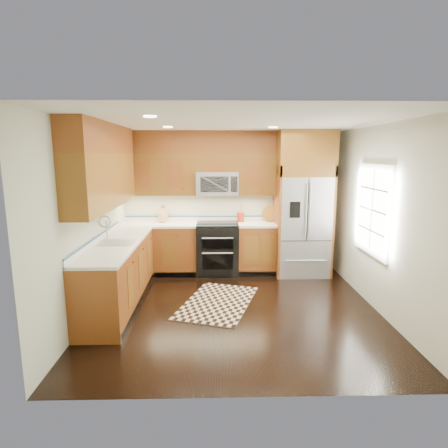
{
  "coord_description": "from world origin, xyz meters",
  "views": [
    {
      "loc": [
        -0.29,
        -5.06,
        2.18
      ],
      "look_at": [
        -0.15,
        0.6,
        1.13
      ],
      "focal_mm": 30.0,
      "sensor_mm": 36.0,
      "label": 1
    }
  ],
  "objects_px": {
    "range": "(217,248)",
    "knife_block": "(163,215)",
    "refrigerator": "(303,204)",
    "rug": "(218,302)",
    "utensil_crock": "(241,215)"
  },
  "relations": [
    {
      "from": "range",
      "to": "knife_block",
      "type": "bearing_deg",
      "value": 169.42
    },
    {
      "from": "rug",
      "to": "knife_block",
      "type": "height_order",
      "value": "knife_block"
    },
    {
      "from": "range",
      "to": "rug",
      "type": "relative_size",
      "value": 0.62
    },
    {
      "from": "range",
      "to": "utensil_crock",
      "type": "relative_size",
      "value": 2.49
    },
    {
      "from": "knife_block",
      "to": "utensil_crock",
      "type": "distance_m",
      "value": 1.45
    },
    {
      "from": "refrigerator",
      "to": "rug",
      "type": "relative_size",
      "value": 1.7
    },
    {
      "from": "range",
      "to": "rug",
      "type": "height_order",
      "value": "range"
    },
    {
      "from": "rug",
      "to": "range",
      "type": "bearing_deg",
      "value": 107.15
    },
    {
      "from": "rug",
      "to": "utensil_crock",
      "type": "xyz_separation_m",
      "value": [
        0.45,
        1.59,
        1.06
      ]
    },
    {
      "from": "range",
      "to": "knife_block",
      "type": "relative_size",
      "value": 2.99
    },
    {
      "from": "utensil_crock",
      "to": "knife_block",
      "type": "bearing_deg",
      "value": 178.57
    },
    {
      "from": "rug",
      "to": "knife_block",
      "type": "bearing_deg",
      "value": 139.01
    },
    {
      "from": "rug",
      "to": "utensil_crock",
      "type": "bearing_deg",
      "value": 91.72
    },
    {
      "from": "range",
      "to": "refrigerator",
      "type": "height_order",
      "value": "refrigerator"
    },
    {
      "from": "knife_block",
      "to": "refrigerator",
      "type": "bearing_deg",
      "value": -5.05
    }
  ]
}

